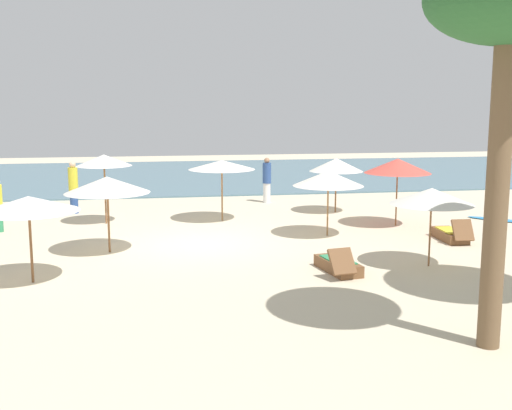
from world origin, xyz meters
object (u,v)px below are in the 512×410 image
(umbrella_1, at_px, (432,196))
(surfboard, at_px, (500,220))
(lounger_0, at_px, (338,265))
(palm_0, at_px, (508,12))
(umbrella_3, at_px, (107,185))
(person_2, at_px, (267,180))
(umbrella_4, at_px, (104,160))
(person_5, at_px, (73,187))
(umbrella_7, at_px, (398,166))
(lounger_1, at_px, (451,235))
(umbrella_8, at_px, (336,165))
(umbrella_6, at_px, (328,178))
(umbrella_0, at_px, (222,165))
(umbrella_2, at_px, (28,204))

(umbrella_1, relative_size, surfboard, 1.11)
(lounger_0, bearing_deg, palm_0, -77.09)
(umbrella_3, distance_m, person_2, 9.65)
(umbrella_4, xyz_separation_m, person_5, (-1.28, 2.23, -1.15))
(umbrella_7, bearing_deg, surfboard, 3.44)
(umbrella_4, height_order, lounger_0, umbrella_4)
(umbrella_1, height_order, lounger_1, umbrella_1)
(umbrella_8, bearing_deg, umbrella_1, -89.45)
(umbrella_6, height_order, lounger_0, umbrella_6)
(umbrella_7, bearing_deg, person_5, 158.68)
(umbrella_8, distance_m, person_2, 3.47)
(umbrella_6, distance_m, lounger_0, 4.49)
(umbrella_6, distance_m, umbrella_8, 4.19)
(umbrella_3, bearing_deg, umbrella_1, -19.57)
(umbrella_1, xyz_separation_m, surfboard, (5.01, 5.28, -1.72))
(umbrella_0, bearing_deg, lounger_1, -34.09)
(umbrella_1, relative_size, umbrella_4, 0.89)
(lounger_1, height_order, person_2, person_2)
(umbrella_4, height_order, umbrella_8, umbrella_4)
(umbrella_6, bearing_deg, umbrella_1, -69.06)
(palm_0, bearing_deg, lounger_0, 102.91)
(umbrella_3, distance_m, umbrella_6, 6.52)
(person_5, bearing_deg, umbrella_7, -21.32)
(umbrella_0, bearing_deg, palm_0, -75.41)
(umbrella_8, height_order, palm_0, palm_0)
(umbrella_7, bearing_deg, person_2, 121.24)
(umbrella_2, relative_size, lounger_1, 1.33)
(umbrella_7, bearing_deg, lounger_1, -72.57)
(umbrella_2, xyz_separation_m, surfboard, (14.47, 5.14, -1.76))
(lounger_0, bearing_deg, umbrella_0, 105.73)
(umbrella_7, height_order, palm_0, palm_0)
(umbrella_0, distance_m, umbrella_8, 4.42)
(umbrella_3, height_order, person_5, umbrella_3)
(surfboard, bearing_deg, palm_0, -121.22)
(umbrella_4, bearing_deg, umbrella_2, -99.79)
(umbrella_0, xyz_separation_m, person_2, (2.22, 3.60, -1.00))
(umbrella_0, relative_size, umbrella_3, 1.00)
(umbrella_0, xyz_separation_m, umbrella_4, (-3.90, 0.09, 0.20))
(palm_0, bearing_deg, person_5, 120.12)
(umbrella_7, xyz_separation_m, lounger_1, (0.75, -2.40, -1.80))
(umbrella_2, xyz_separation_m, palm_0, (8.20, -5.21, 3.61))
(umbrella_0, relative_size, surfboard, 1.23)
(palm_0, bearing_deg, lounger_1, 67.69)
(lounger_0, relative_size, surfboard, 0.95)
(surfboard, bearing_deg, umbrella_7, -176.56)
(umbrella_7, distance_m, umbrella_8, 3.07)
(palm_0, bearing_deg, surfboard, 58.78)
(umbrella_2, height_order, person_5, umbrella_2)
(umbrella_6, bearing_deg, umbrella_0, 134.03)
(umbrella_6, bearing_deg, surfboard, 11.80)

